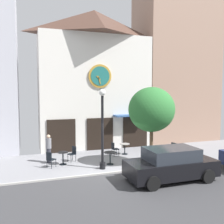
# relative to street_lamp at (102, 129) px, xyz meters

# --- Properties ---
(ground_plane) EXTENTS (27.41, 12.39, 0.13)m
(ground_plane) POSITION_rel_street_lamp_xyz_m (0.64, -1.71, -2.22)
(ground_plane) COLOR gray
(clock_building) EXTENTS (8.31, 4.13, 10.27)m
(clock_building) POSITION_rel_street_lamp_xyz_m (1.16, 5.85, 3.11)
(clock_building) COLOR silver
(clock_building) RESTS_ON ground_plane
(neighbor_building_right) EXTENTS (6.65, 4.19, 12.79)m
(neighbor_building_right) POSITION_rel_street_lamp_xyz_m (8.69, 6.57, 4.20)
(neighbor_building_right) COLOR #9E7A66
(neighbor_building_right) RESTS_ON ground_plane
(street_lamp) EXTENTS (0.36, 0.36, 4.33)m
(street_lamp) POSITION_rel_street_lamp_xyz_m (0.00, 0.00, 0.00)
(street_lamp) COLOR black
(street_lamp) RESTS_ON ground_plane
(street_tree) EXTENTS (2.69, 2.42, 4.46)m
(street_tree) POSITION_rel_street_lamp_xyz_m (2.88, -0.13, 0.98)
(street_tree) COLOR brown
(street_tree) RESTS_ON ground_plane
(cafe_table_rightmost) EXTENTS (0.61, 0.61, 0.73)m
(cafe_table_rightmost) POSITION_rel_street_lamp_xyz_m (-1.93, 1.51, -1.72)
(cafe_table_rightmost) COLOR black
(cafe_table_rightmost) RESTS_ON ground_plane
(cafe_table_near_curb) EXTENTS (0.72, 0.72, 0.72)m
(cafe_table_near_curb) POSITION_rel_street_lamp_xyz_m (0.65, 0.66, -1.69)
(cafe_table_near_curb) COLOR black
(cafe_table_near_curb) RESTS_ON ground_plane
(cafe_table_near_door) EXTENTS (0.66, 0.66, 0.72)m
(cafe_table_near_door) POSITION_rel_street_lamp_xyz_m (2.33, 2.58, -1.71)
(cafe_table_near_door) COLOR black
(cafe_table_near_door) RESTS_ON ground_plane
(cafe_table_leftmost) EXTENTS (0.68, 0.68, 0.75)m
(cafe_table_leftmost) POSITION_rel_street_lamp_xyz_m (4.27, 0.63, -1.68)
(cafe_table_leftmost) COLOR black
(cafe_table_leftmost) RESTS_ON ground_plane
(cafe_chair_outer) EXTENTS (0.44, 0.44, 0.90)m
(cafe_chair_outer) POSITION_rel_street_lamp_xyz_m (1.52, 2.40, -1.67)
(cafe_chair_outer) COLOR black
(cafe_chair_outer) RESTS_ON ground_plane
(cafe_chair_curbside) EXTENTS (0.56, 0.56, 0.90)m
(cafe_chair_curbside) POSITION_rel_street_lamp_xyz_m (3.92, -0.09, -1.67)
(cafe_chair_curbside) COLOR black
(cafe_chair_curbside) RESTS_ON ground_plane
(cafe_chair_near_lamp) EXTENTS (0.53, 0.53, 0.90)m
(cafe_chair_near_lamp) POSITION_rel_street_lamp_xyz_m (-1.26, 2.02, -1.67)
(cafe_chair_near_lamp) COLOR black
(cafe_chair_near_lamp) RESTS_ON ground_plane
(cafe_chair_near_tree) EXTENTS (0.56, 0.56, 0.90)m
(cafe_chair_near_tree) POSITION_rel_street_lamp_xyz_m (-2.68, 1.10, -1.67)
(cafe_chair_near_tree) COLOR black
(cafe_chair_near_tree) RESTS_ON ground_plane
(cafe_chair_facing_street) EXTENTS (0.51, 0.51, 0.90)m
(cafe_chair_facing_street) POSITION_rel_street_lamp_xyz_m (5.04, 1.01, -1.67)
(cafe_chair_facing_street) COLOR black
(cafe_chair_facing_street) RESTS_ON ground_plane
(pedestrian_grey) EXTENTS (0.44, 0.44, 1.67)m
(pedestrian_grey) POSITION_rel_street_lamp_xyz_m (-2.66, 2.21, -1.34)
(pedestrian_grey) COLOR #2D2D38
(pedestrian_grey) RESTS_ON ground_plane
(parked_car_black) EXTENTS (4.31, 2.03, 1.55)m
(parked_car_black) POSITION_rel_street_lamp_xyz_m (2.58, -2.70, -1.44)
(parked_car_black) COLOR black
(parked_car_black) RESTS_ON ground_plane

